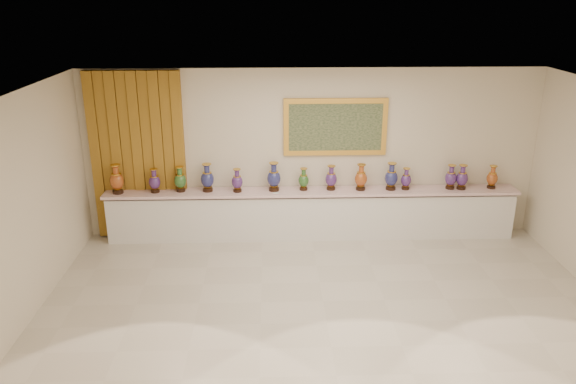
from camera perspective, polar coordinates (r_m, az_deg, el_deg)
The scene contains 18 objects.
ground at distance 8.23m, azimuth 3.57°, elevation -11.01°, with size 8.00×8.00×0.00m, color beige.
room at distance 9.99m, azimuth -11.92°, elevation 4.04°, with size 8.00×8.00×8.00m.
counter at distance 10.07m, azimuth 2.42°, elevation -2.29°, with size 7.28×0.48×0.90m.
vase_0 at distance 10.11m, azimuth -17.00°, elevation 1.13°, with size 0.29×0.29×0.52m.
vase_1 at distance 10.00m, azimuth -13.40°, elevation 1.02°, with size 0.22×0.22×0.43m.
vase_2 at distance 9.95m, azimuth -10.90°, elevation 1.17°, with size 0.27×0.27×0.45m.
vase_3 at distance 9.88m, azimuth -8.20°, elevation 1.32°, with size 0.27×0.27×0.50m.
vase_4 at distance 9.80m, azimuth -5.19°, elevation 1.07°, with size 0.25×0.25×0.42m.
vase_5 at distance 9.80m, azimuth -1.44°, elevation 1.42°, with size 0.29×0.29×0.51m.
vase_6 at distance 9.85m, azimuth 1.60°, elevation 1.21°, with size 0.24×0.24×0.40m.
vase_7 at distance 9.89m, azimuth 4.40°, elevation 1.34°, with size 0.26×0.26×0.44m.
vase_8 at distance 9.93m, azimuth 7.42°, elevation 1.38°, with size 0.24×0.24×0.47m.
vase_9 at distance 10.02m, azimuth 10.45°, elevation 1.44°, with size 0.23×0.23×0.49m.
vase_10 at distance 10.10m, azimuth 11.90°, elevation 1.22°, with size 0.20×0.20×0.39m.
vase_11 at distance 10.32m, azimuth 16.21°, elevation 1.37°, with size 0.24×0.24×0.44m.
vase_12 at distance 10.35m, azimuth 17.26°, elevation 1.34°, with size 0.27×0.27×0.44m.
vase_13 at distance 10.58m, azimuth 20.03°, elevation 1.34°, with size 0.21×0.21×0.42m.
label_card at distance 9.75m, azimuth -1.25°, elevation -0.10°, with size 0.10×0.06×0.00m, color white.
Camera 1 is at (-0.75, -7.05, 4.18)m, focal length 35.00 mm.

